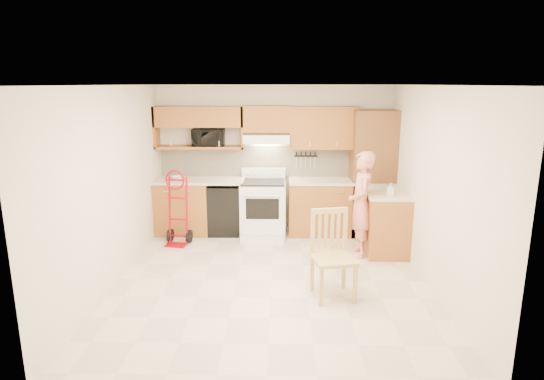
{
  "coord_description": "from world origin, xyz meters",
  "views": [
    {
      "loc": [
        0.11,
        -5.52,
        2.52
      ],
      "look_at": [
        0.0,
        0.5,
        1.1
      ],
      "focal_mm": 29.91,
      "sensor_mm": 36.0,
      "label": 1
    }
  ],
  "objects_px": {
    "person": "(361,204)",
    "hand_truck": "(176,211)",
    "microwave": "(209,137)",
    "dining_chair": "(334,256)",
    "range": "(263,204)"
  },
  "relations": [
    {
      "from": "range",
      "to": "hand_truck",
      "type": "relative_size",
      "value": 1.01
    },
    {
      "from": "person",
      "to": "dining_chair",
      "type": "height_order",
      "value": "person"
    },
    {
      "from": "person",
      "to": "hand_truck",
      "type": "distance_m",
      "value": 2.88
    },
    {
      "from": "person",
      "to": "hand_truck",
      "type": "height_order",
      "value": "person"
    },
    {
      "from": "range",
      "to": "person",
      "type": "height_order",
      "value": "person"
    },
    {
      "from": "microwave",
      "to": "person",
      "type": "relative_size",
      "value": 0.34
    },
    {
      "from": "range",
      "to": "dining_chair",
      "type": "bearing_deg",
      "value": -67.66
    },
    {
      "from": "microwave",
      "to": "person",
      "type": "height_order",
      "value": "microwave"
    },
    {
      "from": "range",
      "to": "person",
      "type": "relative_size",
      "value": 0.7
    },
    {
      "from": "microwave",
      "to": "dining_chair",
      "type": "bearing_deg",
      "value": -56.14
    },
    {
      "from": "range",
      "to": "hand_truck",
      "type": "height_order",
      "value": "range"
    },
    {
      "from": "person",
      "to": "hand_truck",
      "type": "xyz_separation_m",
      "value": [
        -2.84,
        0.43,
        -0.24
      ]
    },
    {
      "from": "microwave",
      "to": "range",
      "type": "xyz_separation_m",
      "value": [
        0.92,
        -0.29,
        -1.09
      ]
    },
    {
      "from": "hand_truck",
      "to": "dining_chair",
      "type": "xyz_separation_m",
      "value": [
        2.28,
        -1.81,
        -0.02
      ]
    },
    {
      "from": "microwave",
      "to": "range",
      "type": "distance_m",
      "value": 1.46
    }
  ]
}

